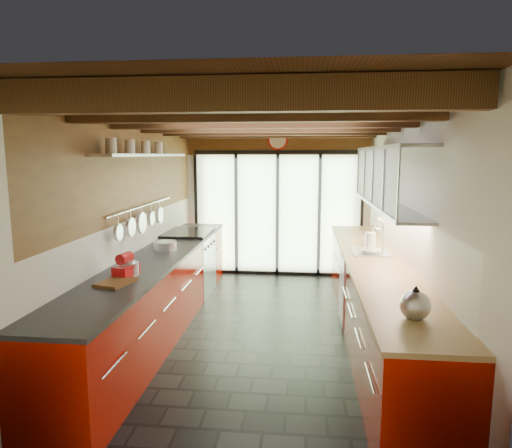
{
  "coord_description": "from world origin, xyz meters",
  "views": [
    {
      "loc": [
        0.45,
        -5.18,
        2.11
      ],
      "look_at": [
        -0.14,
        0.4,
        1.25
      ],
      "focal_mm": 32.0,
      "sensor_mm": 36.0,
      "label": 1
    }
  ],
  "objects_px": {
    "soap_bottle": "(366,239)",
    "bowl": "(371,252)",
    "paper_towel": "(371,243)",
    "kettle": "(415,304)",
    "stand_mixer": "(126,267)"
  },
  "relations": [
    {
      "from": "soap_bottle",
      "to": "bowl",
      "type": "xyz_separation_m",
      "value": [
        0.0,
        -0.52,
        -0.06
      ]
    },
    {
      "from": "paper_towel",
      "to": "kettle",
      "type": "bearing_deg",
      "value": -90.0
    },
    {
      "from": "stand_mixer",
      "to": "paper_towel",
      "type": "xyz_separation_m",
      "value": [
        2.54,
        1.34,
        0.03
      ]
    },
    {
      "from": "stand_mixer",
      "to": "kettle",
      "type": "distance_m",
      "value": 2.7
    },
    {
      "from": "stand_mixer",
      "to": "kettle",
      "type": "xyz_separation_m",
      "value": [
        2.54,
        -0.91,
        0.02
      ]
    },
    {
      "from": "soap_bottle",
      "to": "bowl",
      "type": "distance_m",
      "value": 0.52
    },
    {
      "from": "stand_mixer",
      "to": "soap_bottle",
      "type": "bearing_deg",
      "value": 35.58
    },
    {
      "from": "stand_mixer",
      "to": "kettle",
      "type": "height_order",
      "value": "kettle"
    },
    {
      "from": "soap_bottle",
      "to": "kettle",
      "type": "bearing_deg",
      "value": -90.0
    },
    {
      "from": "kettle",
      "to": "bowl",
      "type": "height_order",
      "value": "kettle"
    },
    {
      "from": "kettle",
      "to": "soap_bottle",
      "type": "distance_m",
      "value": 2.72
    },
    {
      "from": "kettle",
      "to": "bowl",
      "type": "relative_size",
      "value": 1.3
    },
    {
      "from": "stand_mixer",
      "to": "soap_bottle",
      "type": "distance_m",
      "value": 3.12
    },
    {
      "from": "paper_towel",
      "to": "soap_bottle",
      "type": "distance_m",
      "value": 0.48
    },
    {
      "from": "soap_bottle",
      "to": "paper_towel",
      "type": "bearing_deg",
      "value": -90.0
    }
  ]
}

